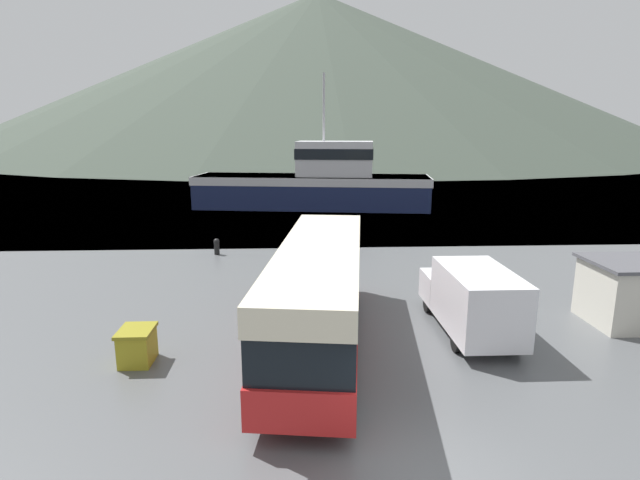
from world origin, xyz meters
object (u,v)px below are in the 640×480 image
fishing_boat (316,183)px  dock_kiosk (627,292)px  tour_bus (320,290)px  storage_bin (137,345)px  small_boat (347,197)px  delivery_van (472,298)px

fishing_boat → dock_kiosk: fishing_boat is taller
tour_bus → storage_bin: size_ratio=9.48×
storage_bin → dock_kiosk: size_ratio=0.44×
dock_kiosk → small_boat: size_ratio=0.34×
tour_bus → delivery_van: (5.24, 0.71, -0.61)m
delivery_van → storage_bin: size_ratio=4.62×
tour_bus → dock_kiosk: (11.10, 1.28, -0.69)m
storage_bin → dock_kiosk: bearing=7.9°
delivery_van → fishing_boat: bearing=98.3°
storage_bin → small_boat: small_boat is taller
tour_bus → small_boat: 31.89m
tour_bus → fishing_boat: size_ratio=0.55×
fishing_boat → dock_kiosk: (10.06, -27.80, -1.02)m
storage_bin → small_boat: size_ratio=0.15×
delivery_van → dock_kiosk: size_ratio=2.05×
fishing_boat → tour_bus: bearing=-173.8°
dock_kiosk → fishing_boat: bearing=109.9°
storage_bin → dock_kiosk: dock_kiosk is taller
fishing_boat → small_boat: (3.00, 2.53, -1.65)m
small_boat → dock_kiosk: bearing=74.6°
storage_bin → dock_kiosk: 16.84m
fishing_boat → delivery_van: bearing=-163.3°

